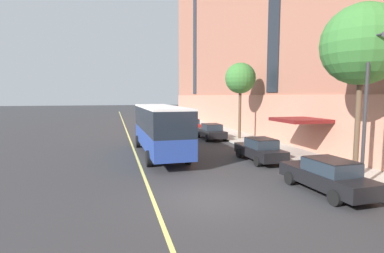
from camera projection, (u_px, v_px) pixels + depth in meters
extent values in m
plane|color=#303033|center=(209.00, 199.00, 12.55)|extent=(260.00, 260.00, 0.00)
cube|color=#ADA89E|center=(333.00, 168.00, 17.62)|extent=(4.02, 160.00, 0.15)
cube|color=maroon|center=(301.00, 120.00, 21.22)|extent=(3.20, 3.40, 0.24)
cube|color=#1E232B|center=(195.00, 36.00, 53.38)|extent=(0.10, 2.00, 20.75)
cube|color=navy|center=(160.00, 138.00, 21.66)|extent=(2.63, 10.97, 1.28)
cube|color=black|center=(160.00, 119.00, 21.51)|extent=(2.64, 10.97, 1.56)
cube|color=white|center=(159.00, 107.00, 21.43)|extent=(2.66, 10.97, 0.12)
cube|color=#19232D|center=(150.00, 116.00, 26.79)|extent=(2.27, 0.11, 1.17)
cube|color=orange|center=(149.00, 107.00, 26.73)|extent=(1.73, 0.09, 0.28)
cube|color=black|center=(150.00, 136.00, 27.00)|extent=(2.42, 0.16, 0.24)
cube|color=white|center=(140.00, 133.00, 26.74)|extent=(0.28, 0.06, 0.18)
cube|color=white|center=(159.00, 133.00, 27.20)|extent=(0.28, 0.06, 0.18)
cylinder|color=black|center=(138.00, 141.00, 25.07)|extent=(0.31, 1.00, 1.00)
cylinder|color=black|center=(167.00, 140.00, 25.73)|extent=(0.31, 1.00, 1.00)
cylinder|color=black|center=(149.00, 159.00, 18.26)|extent=(0.31, 1.00, 1.00)
cylinder|color=black|center=(188.00, 156.00, 18.92)|extent=(0.31, 1.00, 1.00)
cube|color=black|center=(326.00, 178.00, 13.37)|extent=(1.88, 4.80, 0.64)
cube|color=#232D38|center=(330.00, 166.00, 13.08)|extent=(1.58, 2.19, 0.56)
cube|color=black|center=(331.00, 160.00, 13.05)|extent=(1.54, 2.09, 0.04)
cylinder|color=black|center=(290.00, 178.00, 14.57)|extent=(0.24, 0.65, 0.64)
cylinder|color=black|center=(318.00, 176.00, 15.05)|extent=(0.24, 0.65, 0.64)
cylinder|color=black|center=(335.00, 198.00, 11.76)|extent=(0.24, 0.65, 0.64)
cylinder|color=black|center=(368.00, 194.00, 12.25)|extent=(0.24, 0.65, 0.64)
cube|color=#23603D|center=(180.00, 122.00, 42.80)|extent=(1.92, 4.54, 0.64)
cube|color=#232D38|center=(181.00, 117.00, 42.53)|extent=(1.66, 2.06, 0.56)
cube|color=#23603D|center=(181.00, 115.00, 42.50)|extent=(1.62, 1.97, 0.04)
cylinder|color=black|center=(172.00, 123.00, 43.94)|extent=(0.23, 0.64, 0.64)
cylinder|color=black|center=(184.00, 123.00, 44.42)|extent=(0.23, 0.64, 0.64)
cylinder|color=black|center=(176.00, 125.00, 41.25)|extent=(0.23, 0.64, 0.64)
cylinder|color=black|center=(189.00, 124.00, 41.74)|extent=(0.23, 0.64, 0.64)
cube|color=#B21E19|center=(191.00, 126.00, 36.62)|extent=(1.84, 4.77, 0.64)
cube|color=#232D38|center=(191.00, 121.00, 36.33)|extent=(1.57, 2.16, 0.56)
cube|color=#B21E19|center=(191.00, 119.00, 36.30)|extent=(1.53, 2.07, 0.04)
cylinder|color=black|center=(181.00, 127.00, 37.82)|extent=(0.23, 0.64, 0.64)
cylinder|color=black|center=(194.00, 127.00, 38.28)|extent=(0.23, 0.64, 0.64)
cylinder|color=black|center=(187.00, 130.00, 35.01)|extent=(0.23, 0.64, 0.64)
cylinder|color=black|center=(201.00, 130.00, 35.48)|extent=(0.23, 0.64, 0.64)
cube|color=black|center=(259.00, 152.00, 19.78)|extent=(1.74, 4.46, 0.64)
cube|color=#232D38|center=(261.00, 143.00, 19.50)|extent=(1.52, 2.01, 0.56)
cube|color=black|center=(261.00, 139.00, 19.47)|extent=(1.49, 1.92, 0.04)
cylinder|color=black|center=(239.00, 153.00, 20.92)|extent=(0.22, 0.64, 0.64)
cylinder|color=black|center=(261.00, 152.00, 21.35)|extent=(0.22, 0.64, 0.64)
cylinder|color=black|center=(258.00, 161.00, 18.27)|extent=(0.22, 0.64, 0.64)
cylinder|color=black|center=(282.00, 160.00, 18.70)|extent=(0.22, 0.64, 0.64)
cube|color=black|center=(211.00, 133.00, 29.77)|extent=(1.88, 4.64, 0.64)
cube|color=#232D38|center=(212.00, 127.00, 29.49)|extent=(1.63, 2.10, 0.56)
cube|color=black|center=(212.00, 124.00, 29.46)|extent=(1.59, 2.00, 0.04)
cylinder|color=black|center=(199.00, 134.00, 30.97)|extent=(0.23, 0.64, 0.64)
cylinder|color=black|center=(215.00, 134.00, 31.40)|extent=(0.23, 0.64, 0.64)
cylinder|color=black|center=(207.00, 138.00, 28.21)|extent=(0.23, 0.64, 0.64)
cylinder|color=black|center=(224.00, 138.00, 28.64)|extent=(0.23, 0.64, 0.64)
cylinder|color=brown|center=(358.00, 123.00, 15.13)|extent=(0.27, 0.27, 5.59)
sphere|color=#387533|center=(362.00, 45.00, 14.73)|extent=(3.97, 3.97, 3.97)
cylinder|color=brown|center=(240.00, 113.00, 29.21)|extent=(0.28, 0.28, 5.05)
sphere|color=#387533|center=(240.00, 78.00, 28.86)|extent=(2.96, 2.96, 2.96)
cylinder|color=#2D2D30|center=(365.00, 112.00, 13.54)|extent=(0.16, 0.16, 6.86)
cylinder|color=#2D2D30|center=(380.00, 34.00, 12.67)|extent=(0.10, 1.10, 0.10)
cube|color=#E0D66B|center=(147.00, 183.00, 14.86)|extent=(0.16, 140.00, 0.01)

